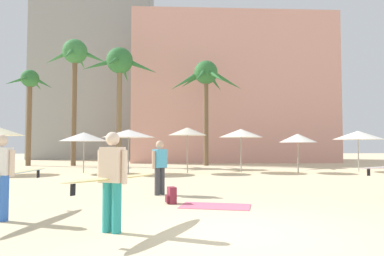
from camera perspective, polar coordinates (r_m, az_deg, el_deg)
ground at (r=6.40m, az=7.32°, el=-16.17°), size 120.00×120.00×0.00m
hotel_pink at (r=35.55m, az=5.87°, el=5.48°), size 17.93×10.16×13.18m
hotel_tower_gray at (r=45.28m, az=-14.76°, el=15.64°), size 12.63×8.92×31.46m
palm_tree_far_left at (r=29.21m, az=-24.43°, el=5.66°), size 3.43×3.50×7.10m
palm_tree_left at (r=26.97m, az=2.23°, el=7.79°), size 5.54×5.35×7.82m
palm_tree_center at (r=28.46m, az=-18.13°, el=10.28°), size 4.90×4.83×9.38m
palm_tree_right at (r=26.04m, az=-11.46°, el=9.45°), size 5.48×5.31×8.39m
cafe_umbrella_0 at (r=20.42m, az=16.48°, el=-1.55°), size 2.06×2.06×2.13m
cafe_umbrella_1 at (r=20.12m, az=7.78°, el=-0.83°), size 2.45×2.45×2.40m
cafe_umbrella_2 at (r=20.06m, az=-16.83°, el=-1.34°), size 2.57×2.57×2.19m
cafe_umbrella_3 at (r=19.24m, az=-0.73°, el=-0.55°), size 2.09×2.09×2.45m
cafe_umbrella_5 at (r=22.36m, az=24.92°, el=-1.05°), size 2.77×2.77×2.31m
cafe_umbrella_6 at (r=19.04m, az=-10.06°, el=-0.87°), size 2.78×2.78×2.32m
beach_towel at (r=8.92m, az=3.74°, el=-12.31°), size 1.86×1.33×0.01m
backpack at (r=9.30m, az=-3.30°, el=-10.70°), size 0.30×0.34×0.42m
person_near_left at (r=6.44m, az=-12.44°, el=-7.69°), size 1.54×2.49×1.72m
person_mid_left at (r=8.14m, az=-27.88°, el=-6.42°), size 0.87×2.80×1.70m
person_far_right at (r=10.86m, az=-5.16°, el=-5.91°), size 0.49×0.50×1.63m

